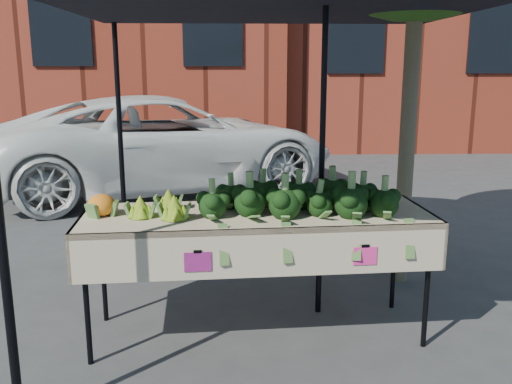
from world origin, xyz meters
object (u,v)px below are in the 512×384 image
table (257,274)px  street_tree (412,56)px  canopy (274,137)px  vehicle (161,15)px

table → street_tree: (1.32, 0.98, 1.52)m
canopy → street_tree: street_tree is taller
canopy → vehicle: bearing=107.3°
canopy → vehicle: size_ratio=0.60×
table → vehicle: (-1.25, 4.88, 2.19)m
canopy → street_tree: 1.44m
vehicle → street_tree: size_ratio=1.34×
table → vehicle: size_ratio=0.46×
vehicle → street_tree: vehicle is taller
table → canopy: (0.14, 0.42, 0.92)m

